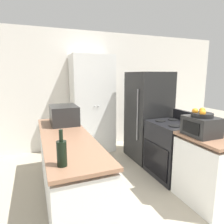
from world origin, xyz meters
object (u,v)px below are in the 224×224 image
object	(u,v)px
toaster_oven	(201,126)
microwave	(64,115)
refrigerator	(148,116)
stove	(172,149)
wine_bottle	(62,153)
fruit_bowl	(202,114)
pantry_cabinet	(92,104)

from	to	relation	value
toaster_oven	microwave	bearing A→B (deg)	140.22
refrigerator	toaster_oven	size ratio (longest dim) A/B	4.37
stove	microwave	xyz separation A→B (m)	(-1.64, 0.58, 0.59)
stove	wine_bottle	distance (m)	2.15
stove	fruit_bowl	size ratio (longest dim) A/B	4.06
fruit_bowl	pantry_cabinet	bearing A→B (deg)	108.03
fruit_bowl	toaster_oven	bearing A→B (deg)	3.21
pantry_cabinet	stove	world-z (taller)	pantry_cabinet
refrigerator	toaster_oven	world-z (taller)	refrigerator
pantry_cabinet	fruit_bowl	world-z (taller)	pantry_cabinet
microwave	toaster_oven	size ratio (longest dim) A/B	1.33
stove	microwave	distance (m)	1.83
stove	refrigerator	world-z (taller)	refrigerator
pantry_cabinet	toaster_oven	distance (m)	2.40
stove	fruit_bowl	xyz separation A→B (m)	(-0.14, -0.68, 0.72)
microwave	wine_bottle	size ratio (longest dim) A/B	1.64
microwave	pantry_cabinet	bearing A→B (deg)	53.52
wine_bottle	toaster_oven	world-z (taller)	wine_bottle
pantry_cabinet	toaster_oven	bearing A→B (deg)	-71.71
refrigerator	fruit_bowl	xyz separation A→B (m)	(-0.15, -1.47, 0.33)
pantry_cabinet	fruit_bowl	size ratio (longest dim) A/B	7.91
microwave	toaster_oven	xyz separation A→B (m)	(1.51, -1.26, -0.02)
pantry_cabinet	microwave	size ratio (longest dim) A/B	3.96
toaster_oven	fruit_bowl	xyz separation A→B (m)	(-0.01, -0.00, 0.16)
fruit_bowl	wine_bottle	bearing A→B (deg)	-172.78
microwave	fruit_bowl	world-z (taller)	fruit_bowl
stove	pantry_cabinet	bearing A→B (deg)	118.73
stove	refrigerator	distance (m)	0.89
microwave	fruit_bowl	xyz separation A→B (m)	(1.50, -1.26, 0.14)
pantry_cabinet	toaster_oven	world-z (taller)	pantry_cabinet
refrigerator	microwave	world-z (taller)	refrigerator
refrigerator	toaster_oven	distance (m)	1.49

